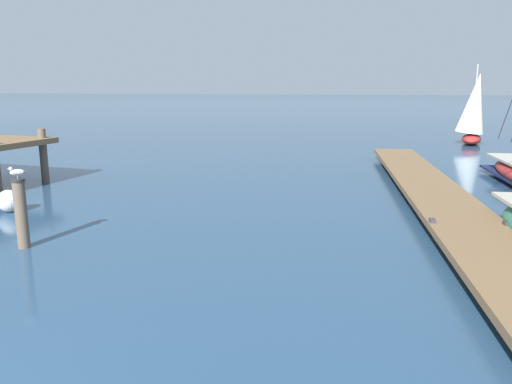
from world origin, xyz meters
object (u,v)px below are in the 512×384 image
distant_sailboat (474,110)px  perched_seagull (17,172)px  mooring_piling (21,212)px  mooring_buoy (9,201)px

distant_sailboat → perched_seagull: bearing=-118.9°
mooring_piling → mooring_buoy: bearing=133.4°
mooring_piling → perched_seagull: size_ratio=4.89×
mooring_buoy → distant_sailboat: bearing=53.3°
distant_sailboat → mooring_piling: bearing=-118.9°
mooring_piling → mooring_buoy: 3.75m
perched_seagull → distant_sailboat: size_ratio=0.07×
mooring_buoy → distant_sailboat: (15.65, 20.99, 1.74)m
perched_seagull → distant_sailboat: distant_sailboat is taller
perched_seagull → mooring_buoy: 3.96m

